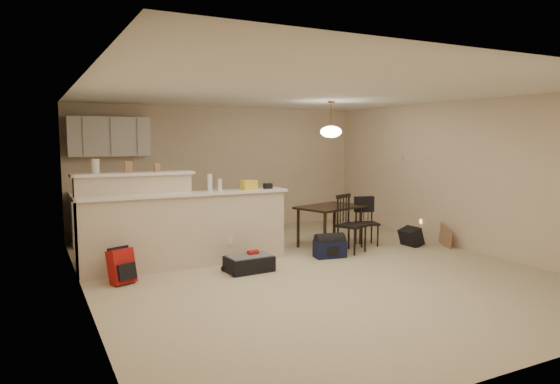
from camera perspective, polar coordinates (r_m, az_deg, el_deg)
room at (r=7.05m, az=3.32°, el=1.11°), size 7.00×7.02×2.50m
breakfast_bar at (r=7.37m, az=-12.60°, el=-3.84°), size 3.08×0.58×1.39m
upper_cabinets at (r=9.47m, az=-18.97°, el=6.01°), size 1.40×0.34×0.70m
kitchen_counter at (r=9.48m, az=-17.35°, el=-2.73°), size 1.80×0.60×0.90m
thermostat at (r=10.04m, az=13.63°, el=3.88°), size 0.02×0.12×0.12m
jar at (r=7.24m, az=-20.33°, el=2.78°), size 0.10×0.10×0.20m
cereal_box at (r=7.30m, az=-16.93°, el=2.76°), size 0.10×0.07×0.16m
small_box at (r=7.38m, az=-13.86°, el=2.73°), size 0.08×0.06×0.12m
bottle_a at (r=7.39m, az=-8.02°, el=1.06°), size 0.07×0.07×0.26m
bottle_b at (r=7.44m, az=-6.89°, el=0.80°), size 0.06×0.06×0.18m
bag_lump at (r=7.62m, az=-3.57°, el=0.81°), size 0.22×0.18×0.14m
pouch at (r=7.75m, az=-1.40°, el=0.69°), size 0.12×0.10×0.08m
dining_table at (r=8.70m, az=5.74°, el=-2.15°), size 1.29×1.05×0.70m
pendant_lamp at (r=8.61m, az=5.84°, el=6.93°), size 0.36×0.36×0.62m
dining_chair_near at (r=8.26m, az=8.21°, el=-3.62°), size 0.54×0.53×0.95m
dining_chair_far at (r=8.85m, az=9.91°, el=-3.39°), size 0.44×0.43×0.83m
suitcase at (r=7.11m, az=-3.56°, el=-8.19°), size 0.66×0.45×0.21m
red_backpack at (r=6.81m, az=-17.66°, el=-8.11°), size 0.35×0.29×0.45m
navy_duffel at (r=7.94m, az=5.70°, el=-6.51°), size 0.52×0.34×0.26m
black_daypack at (r=9.03m, az=14.75°, el=-5.00°), size 0.26×0.36×0.31m
cardboard_sheet at (r=9.10m, az=18.39°, el=-4.88°), size 0.19×0.44×0.35m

